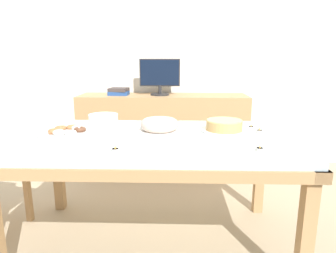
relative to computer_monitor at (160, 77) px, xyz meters
name	(u,v)px	position (x,y,z in m)	size (l,w,h in m)	color
ground_plane	(154,241)	(0.03, -1.37, -1.02)	(12.00, 12.00, 0.00)	tan
wall_back	(164,50)	(0.03, 0.30, 0.28)	(8.00, 0.10, 2.60)	silver
dining_table	(153,149)	(0.03, -1.37, -0.36)	(1.73, 1.00, 0.74)	silver
sideboard	(163,133)	(0.03, 0.00, -0.60)	(1.78, 0.44, 0.83)	tan
computer_monitor	(160,77)	(0.00, 0.00, 0.00)	(0.42, 0.20, 0.38)	#262628
book_stack	(119,91)	(-0.44, 0.00, -0.15)	(0.21, 0.20, 0.08)	#23478C
cake_chocolate_round	(224,126)	(0.49, -1.24, -0.24)	(0.30, 0.30, 0.08)	white
cake_golden_bundt	(160,125)	(0.07, -1.26, -0.24)	(0.29, 0.29, 0.09)	white
pastry_platter	(66,132)	(-0.53, -1.33, -0.27)	(0.35, 0.35, 0.04)	white
plate_stack	(103,120)	(-0.35, -1.07, -0.24)	(0.21, 0.21, 0.08)	white
tealight_right_edge	(259,131)	(0.72, -1.25, -0.27)	(0.04, 0.04, 0.04)	silver
tealight_centre	(251,127)	(0.70, -1.15, -0.27)	(0.04, 0.04, 0.04)	silver
tealight_near_front	(260,149)	(0.62, -1.66, -0.27)	(0.04, 0.04, 0.04)	silver
tealight_left_edge	(115,150)	(-0.14, -1.69, -0.27)	(0.04, 0.04, 0.04)	silver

